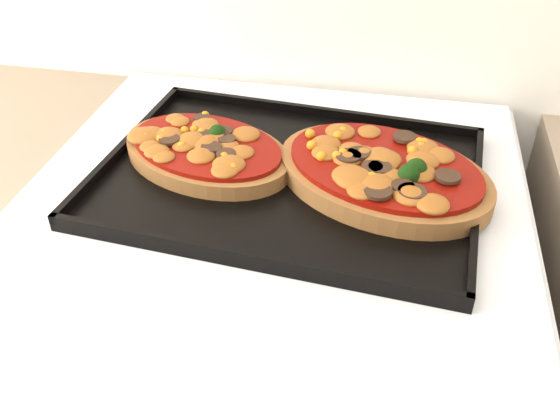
# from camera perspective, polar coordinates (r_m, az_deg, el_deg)

# --- Properties ---
(baking_tray) EXTENTS (0.47, 0.36, 0.02)m
(baking_tray) POSITION_cam_1_polar(r_m,az_deg,el_deg) (0.74, 0.78, 2.34)
(baking_tray) COLOR black
(baking_tray) RESTS_ON stove
(pizza_left) EXTENTS (0.26, 0.22, 0.03)m
(pizza_left) POSITION_cam_1_polar(r_m,az_deg,el_deg) (0.77, -6.74, 4.61)
(pizza_left) COLOR #946133
(pizza_left) RESTS_ON baking_tray
(pizza_right) EXTENTS (0.31, 0.27, 0.04)m
(pizza_right) POSITION_cam_1_polar(r_m,az_deg,el_deg) (0.73, 9.45, 2.69)
(pizza_right) COLOR #946133
(pizza_right) RESTS_ON baking_tray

